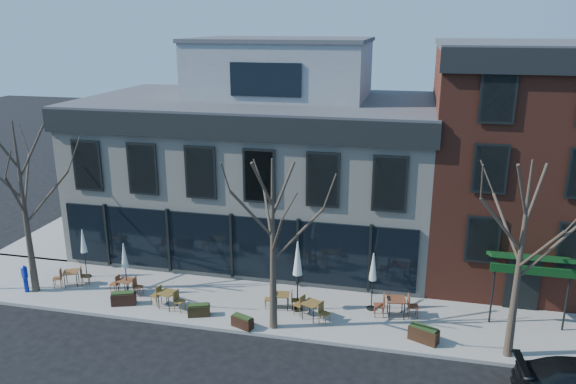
# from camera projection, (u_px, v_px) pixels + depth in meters

# --- Properties ---
(ground) EXTENTS (120.00, 120.00, 0.00)m
(ground) POSITION_uv_depth(u_px,v_px,m) (233.00, 282.00, 27.14)
(ground) COLOR black
(ground) RESTS_ON ground
(sidewalk_front) EXTENTS (33.50, 4.70, 0.15)m
(sidewalk_front) POSITION_uv_depth(u_px,v_px,m) (289.00, 309.00, 24.42)
(sidewalk_front) COLOR gray
(sidewalk_front) RESTS_ON ground
(sidewalk_side) EXTENTS (4.50, 12.00, 0.15)m
(sidewalk_side) POSITION_uv_depth(u_px,v_px,m) (92.00, 221.00, 35.10)
(sidewalk_side) COLOR gray
(sidewalk_side) RESTS_ON ground
(corner_building) EXTENTS (18.39, 10.39, 11.10)m
(corner_building) POSITION_uv_depth(u_px,v_px,m) (261.00, 162.00, 30.48)
(corner_building) COLOR beige
(corner_building) RESTS_ON ground
(red_brick_building) EXTENTS (8.20, 11.78, 11.18)m
(red_brick_building) POSITION_uv_depth(u_px,v_px,m) (516.00, 159.00, 27.38)
(red_brick_building) COLOR brown
(red_brick_building) RESTS_ON ground
(tree_corner) EXTENTS (3.93, 3.98, 7.92)m
(tree_corner) POSITION_uv_depth(u_px,v_px,m) (24.00, 206.00, 24.71)
(tree_corner) COLOR #382B21
(tree_corner) RESTS_ON sidewalk_front
(tree_mid) EXTENTS (3.50, 3.55, 7.04)m
(tree_mid) POSITION_uv_depth(u_px,v_px,m) (273.00, 244.00, 21.75)
(tree_mid) COLOR #382B21
(tree_mid) RESTS_ON sidewalk_front
(tree_right) EXTENTS (3.72, 3.77, 7.48)m
(tree_right) POSITION_uv_depth(u_px,v_px,m) (520.00, 259.00, 19.77)
(tree_right) COLOR #382B21
(tree_right) RESTS_ON sidewalk_front
(call_box) EXTENTS (0.27, 0.26, 1.33)m
(call_box) POSITION_uv_depth(u_px,v_px,m) (25.00, 278.00, 25.61)
(call_box) COLOR #0B2197
(call_box) RESTS_ON sidewalk_front
(cafe_set_0) EXTENTS (1.68, 1.08, 0.88)m
(cafe_set_0) POSITION_uv_depth(u_px,v_px,m) (71.00, 277.00, 26.28)
(cafe_set_0) COLOR brown
(cafe_set_0) RESTS_ON sidewalk_front
(cafe_set_1) EXTENTS (1.61, 0.67, 0.84)m
(cafe_set_1) POSITION_uv_depth(u_px,v_px,m) (126.00, 285.00, 25.49)
(cafe_set_1) COLOR brown
(cafe_set_1) RESTS_ON sidewalk_front
(cafe_set_2) EXTENTS (1.75, 0.83, 0.90)m
(cafe_set_2) POSITION_uv_depth(u_px,v_px,m) (168.00, 298.00, 24.24)
(cafe_set_2) COLOR brown
(cafe_set_2) RESTS_ON sidewalk_front
(cafe_set_3) EXTENTS (1.59, 0.71, 0.82)m
(cafe_set_3) POSITION_uv_depth(u_px,v_px,m) (282.00, 299.00, 24.19)
(cafe_set_3) COLOR brown
(cafe_set_3) RESTS_ON sidewalk_front
(cafe_set_4) EXTENTS (1.74, 1.09, 0.91)m
(cafe_set_4) POSITION_uv_depth(u_px,v_px,m) (312.00, 309.00, 23.33)
(cafe_set_4) COLOR brown
(cafe_set_4) RESTS_ON sidewalk_front
(cafe_set_5) EXTENTS (1.94, 0.87, 1.00)m
(cafe_set_5) POSITION_uv_depth(u_px,v_px,m) (396.00, 305.00, 23.50)
(cafe_set_5) COLOR brown
(cafe_set_5) RESTS_ON sidewalk_front
(umbrella_0) EXTENTS (0.39, 0.39, 2.45)m
(umbrella_0) POSITION_uv_depth(u_px,v_px,m) (83.00, 244.00, 26.82)
(umbrella_0) COLOR black
(umbrella_0) RESTS_ON sidewalk_front
(umbrella_1) EXTENTS (0.40, 0.40, 2.49)m
(umbrella_1) POSITION_uv_depth(u_px,v_px,m) (125.00, 259.00, 25.06)
(umbrella_1) COLOR black
(umbrella_1) RESTS_ON sidewalk_front
(umbrella_3) EXTENTS (0.50, 0.50, 3.15)m
(umbrella_3) POSITION_uv_depth(u_px,v_px,m) (298.00, 262.00, 23.56)
(umbrella_3) COLOR black
(umbrella_3) RESTS_ON sidewalk_front
(umbrella_4) EXTENTS (0.42, 0.42, 2.61)m
(umbrella_4) POSITION_uv_depth(u_px,v_px,m) (373.00, 270.00, 23.72)
(umbrella_4) COLOR black
(umbrella_4) RESTS_ON sidewalk_front
(planter_0) EXTENTS (1.13, 0.76, 0.59)m
(planter_0) POSITION_uv_depth(u_px,v_px,m) (124.00, 298.00, 24.56)
(planter_0) COLOR #311910
(planter_0) RESTS_ON sidewalk_front
(planter_1) EXTENTS (1.01, 0.68, 0.52)m
(planter_1) POSITION_uv_depth(u_px,v_px,m) (199.00, 310.00, 23.63)
(planter_1) COLOR #312310
(planter_1) RESTS_ON sidewalk_front
(planter_2) EXTENTS (0.98, 0.67, 0.51)m
(planter_2) POSITION_uv_depth(u_px,v_px,m) (242.00, 322.00, 22.72)
(planter_2) COLOR black
(planter_2) RESTS_ON sidewalk_front
(planter_3) EXTENTS (1.22, 0.88, 0.64)m
(planter_3) POSITION_uv_depth(u_px,v_px,m) (424.00, 334.00, 21.71)
(planter_3) COLOR black
(planter_3) RESTS_ON sidewalk_front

